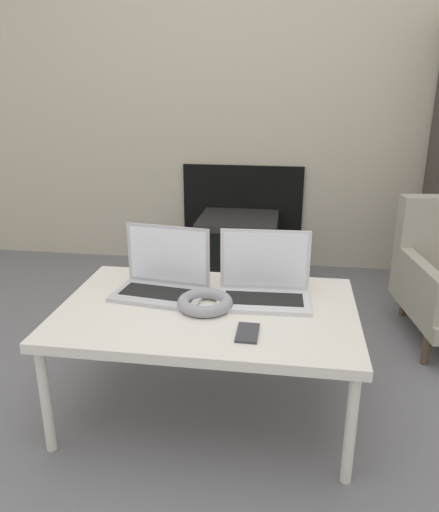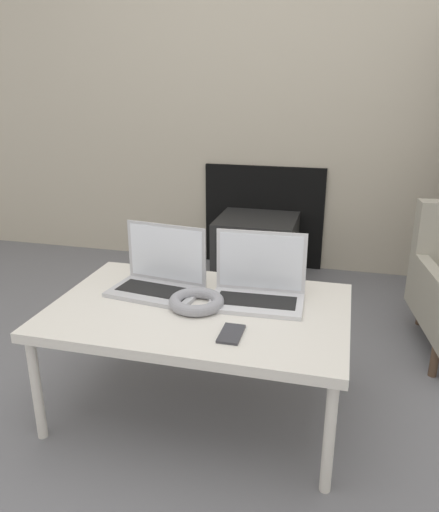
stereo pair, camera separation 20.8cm
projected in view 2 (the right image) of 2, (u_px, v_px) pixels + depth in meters
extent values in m
plane|color=slate|center=(176.00, 456.00, 1.72)|extent=(14.00, 14.00, 0.00)
cube|color=#B7AD99|center=(276.00, 68.00, 3.13)|extent=(7.00, 0.06, 2.60)
cube|color=black|center=(263.00, 216.00, 3.42)|extent=(0.81, 0.03, 0.69)
cube|color=silver|center=(199.00, 311.00, 1.85)|extent=(1.09, 0.72, 0.04)
cylinder|color=silver|center=(37.00, 389.00, 1.75)|extent=(0.04, 0.04, 0.40)
cylinder|color=silver|center=(329.00, 438.00, 1.51)|extent=(0.04, 0.04, 0.40)
cylinder|color=silver|center=(116.00, 313.00, 2.33)|extent=(0.04, 0.04, 0.40)
cylinder|color=silver|center=(337.00, 339.00, 2.09)|extent=(0.04, 0.04, 0.40)
cube|color=#B2B2B7|center=(155.00, 292.00, 1.95)|extent=(0.37, 0.26, 0.02)
cube|color=black|center=(155.00, 290.00, 1.95)|extent=(0.31, 0.16, 0.00)
cube|color=#B2B2B7|center=(166.00, 253.00, 2.00)|extent=(0.34, 0.05, 0.24)
cube|color=white|center=(166.00, 253.00, 2.00)|extent=(0.32, 0.05, 0.22)
cube|color=silver|center=(256.00, 303.00, 1.86)|extent=(0.36, 0.23, 0.02)
cube|color=black|center=(256.00, 300.00, 1.85)|extent=(0.30, 0.13, 0.00)
cube|color=silver|center=(261.00, 261.00, 1.91)|extent=(0.35, 0.02, 0.24)
cube|color=white|center=(261.00, 262.00, 1.91)|extent=(0.32, 0.02, 0.22)
torus|color=gray|center=(197.00, 302.00, 1.83)|extent=(0.20, 0.20, 0.04)
cube|color=#333338|center=(231.00, 334.00, 1.64)|extent=(0.07, 0.13, 0.01)
cube|color=black|center=(256.00, 248.00, 3.24)|extent=(0.50, 0.47, 0.40)
cube|color=black|center=(249.00, 260.00, 3.02)|extent=(0.41, 0.01, 0.31)
cube|color=gray|center=(431.00, 290.00, 2.28)|extent=(0.14, 0.55, 0.20)
cylinder|color=#4C3828|center=(434.00, 362.00, 2.17)|extent=(0.04, 0.04, 0.14)
cylinder|color=#4C3828|center=(420.00, 312.00, 2.63)|extent=(0.04, 0.04, 0.14)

